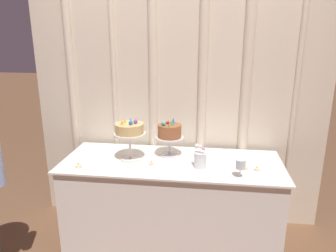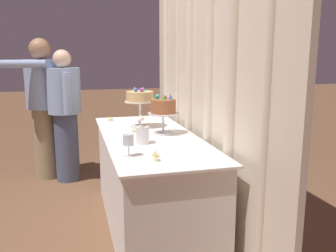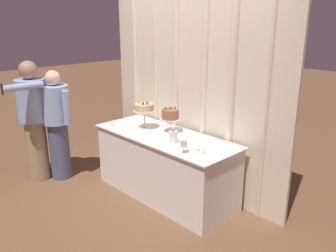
{
  "view_description": "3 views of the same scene",
  "coord_description": "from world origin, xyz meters",
  "px_view_note": "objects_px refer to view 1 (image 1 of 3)",
  "views": [
    {
      "loc": [
        0.29,
        -2.34,
        1.79
      ],
      "look_at": [
        -0.05,
        0.23,
        1.04
      ],
      "focal_mm": 33.71,
      "sensor_mm": 36.0,
      "label": 1
    },
    {
      "loc": [
        2.72,
        -0.47,
        1.41
      ],
      "look_at": [
        0.12,
        0.22,
        0.87
      ],
      "focal_mm": 38.45,
      "sensor_mm": 36.0,
      "label": 2
    },
    {
      "loc": [
        2.81,
        -2.55,
        2.09
      ],
      "look_at": [
        0.02,
        0.13,
        0.88
      ],
      "focal_mm": 37.45,
      "sensor_mm": 36.0,
      "label": 3
    }
  ],
  "objects_px": {
    "cake_table": "(172,202)",
    "tealight_near_left": "(152,164)",
    "cake_display_nearleft": "(129,131)",
    "flower_vase": "(200,159)",
    "tealight_far_left": "(78,166)",
    "tealight_far_right": "(257,169)",
    "tealight_near_right": "(245,168)",
    "cake_display_nearright": "(170,133)",
    "wine_glass": "(241,165)"
  },
  "relations": [
    {
      "from": "cake_display_nearleft",
      "to": "tealight_near_left",
      "type": "relative_size",
      "value": 8.29
    },
    {
      "from": "tealight_far_right",
      "to": "tealight_far_left",
      "type": "bearing_deg",
      "value": -174.8
    },
    {
      "from": "wine_glass",
      "to": "flower_vase",
      "type": "xyz_separation_m",
      "value": [
        -0.3,
        0.15,
        -0.03
      ]
    },
    {
      "from": "cake_display_nearleft",
      "to": "cake_display_nearright",
      "type": "distance_m",
      "value": 0.35
    },
    {
      "from": "wine_glass",
      "to": "tealight_far_left",
      "type": "distance_m",
      "value": 1.27
    },
    {
      "from": "cake_display_nearleft",
      "to": "wine_glass",
      "type": "bearing_deg",
      "value": -15.03
    },
    {
      "from": "cake_display_nearleft",
      "to": "cake_display_nearright",
      "type": "height_order",
      "value": "cake_display_nearleft"
    },
    {
      "from": "cake_display_nearleft",
      "to": "flower_vase",
      "type": "xyz_separation_m",
      "value": [
        0.59,
        -0.09,
        -0.18
      ]
    },
    {
      "from": "cake_display_nearright",
      "to": "tealight_far_left",
      "type": "distance_m",
      "value": 0.8
    },
    {
      "from": "tealight_near_left",
      "to": "tealight_far_right",
      "type": "relative_size",
      "value": 0.96
    },
    {
      "from": "wine_glass",
      "to": "tealight_far_left",
      "type": "relative_size",
      "value": 2.81
    },
    {
      "from": "cake_table",
      "to": "tealight_near_left",
      "type": "relative_size",
      "value": 42.12
    },
    {
      "from": "cake_display_nearright",
      "to": "tealight_near_left",
      "type": "bearing_deg",
      "value": -117.93
    },
    {
      "from": "wine_glass",
      "to": "flower_vase",
      "type": "bearing_deg",
      "value": 153.88
    },
    {
      "from": "wine_glass",
      "to": "tealight_far_right",
      "type": "height_order",
      "value": "wine_glass"
    },
    {
      "from": "cake_display_nearright",
      "to": "tealight_near_right",
      "type": "distance_m",
      "value": 0.69
    },
    {
      "from": "cake_table",
      "to": "cake_display_nearleft",
      "type": "xyz_separation_m",
      "value": [
        -0.35,
        -0.01,
        0.64
      ]
    },
    {
      "from": "tealight_near_right",
      "to": "tealight_far_right",
      "type": "relative_size",
      "value": 1.04
    },
    {
      "from": "tealight_near_left",
      "to": "cake_display_nearleft",
      "type": "bearing_deg",
      "value": 154.62
    },
    {
      "from": "wine_glass",
      "to": "tealight_near_right",
      "type": "xyz_separation_m",
      "value": [
        0.05,
        0.16,
        -0.09
      ]
    },
    {
      "from": "tealight_far_right",
      "to": "wine_glass",
      "type": "bearing_deg",
      "value": -134.52
    },
    {
      "from": "tealight_near_left",
      "to": "cake_display_nearright",
      "type": "bearing_deg",
      "value": 62.07
    },
    {
      "from": "cake_display_nearleft",
      "to": "flower_vase",
      "type": "distance_m",
      "value": 0.63
    },
    {
      "from": "tealight_far_left",
      "to": "tealight_far_right",
      "type": "relative_size",
      "value": 1.11
    },
    {
      "from": "tealight_far_left",
      "to": "tealight_near_right",
      "type": "height_order",
      "value": "same"
    },
    {
      "from": "tealight_near_right",
      "to": "tealight_far_left",
      "type": "bearing_deg",
      "value": -173.94
    },
    {
      "from": "cake_display_nearleft",
      "to": "cake_display_nearright",
      "type": "relative_size",
      "value": 1.1
    },
    {
      "from": "cake_display_nearleft",
      "to": "wine_glass",
      "type": "distance_m",
      "value": 0.94
    },
    {
      "from": "cake_display_nearleft",
      "to": "tealight_far_left",
      "type": "relative_size",
      "value": 7.16
    },
    {
      "from": "flower_vase",
      "to": "tealight_far_right",
      "type": "xyz_separation_m",
      "value": [
        0.44,
        -0.0,
        -0.06
      ]
    },
    {
      "from": "cake_table",
      "to": "tealight_far_right",
      "type": "bearing_deg",
      "value": -8.43
    },
    {
      "from": "wine_glass",
      "to": "tealight_near_right",
      "type": "relative_size",
      "value": 3.0
    },
    {
      "from": "flower_vase",
      "to": "tealight_far_left",
      "type": "distance_m",
      "value": 0.97
    },
    {
      "from": "tealight_near_right",
      "to": "wine_glass",
      "type": "bearing_deg",
      "value": -108.71
    },
    {
      "from": "cake_display_nearright",
      "to": "tealight_near_left",
      "type": "height_order",
      "value": "cake_display_nearright"
    },
    {
      "from": "cake_table",
      "to": "tealight_near_left",
      "type": "height_order",
      "value": "tealight_near_left"
    },
    {
      "from": "cake_table",
      "to": "tealight_far_right",
      "type": "relative_size",
      "value": 40.34
    },
    {
      "from": "tealight_near_right",
      "to": "tealight_near_left",
      "type": "bearing_deg",
      "value": -179.01
    },
    {
      "from": "tealight_far_left",
      "to": "tealight_near_left",
      "type": "bearing_deg",
      "value": 12.55
    },
    {
      "from": "cake_display_nearleft",
      "to": "tealight_far_right",
      "type": "bearing_deg",
      "value": -5.17
    },
    {
      "from": "tealight_far_left",
      "to": "cake_display_nearright",
      "type": "bearing_deg",
      "value": 27.04
    },
    {
      "from": "tealight_near_left",
      "to": "tealight_far_right",
      "type": "height_order",
      "value": "tealight_near_left"
    },
    {
      "from": "cake_table",
      "to": "tealight_far_left",
      "type": "distance_m",
      "value": 0.86
    },
    {
      "from": "cake_table",
      "to": "flower_vase",
      "type": "bearing_deg",
      "value": -22.64
    },
    {
      "from": "flower_vase",
      "to": "tealight_near_left",
      "type": "relative_size",
      "value": 4.58
    },
    {
      "from": "flower_vase",
      "to": "tealight_near_right",
      "type": "height_order",
      "value": "flower_vase"
    },
    {
      "from": "tealight_near_left",
      "to": "tealight_far_left",
      "type": "bearing_deg",
      "value": -167.45
    },
    {
      "from": "cake_display_nearleft",
      "to": "tealight_far_left",
      "type": "xyz_separation_m",
      "value": [
        -0.37,
        -0.22,
        -0.24
      ]
    },
    {
      "from": "flower_vase",
      "to": "tealight_near_right",
      "type": "relative_size",
      "value": 4.23
    },
    {
      "from": "cake_table",
      "to": "cake_display_nearright",
      "type": "relative_size",
      "value": 5.6
    }
  ]
}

